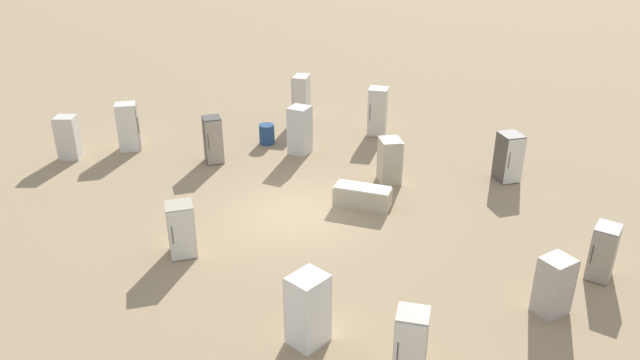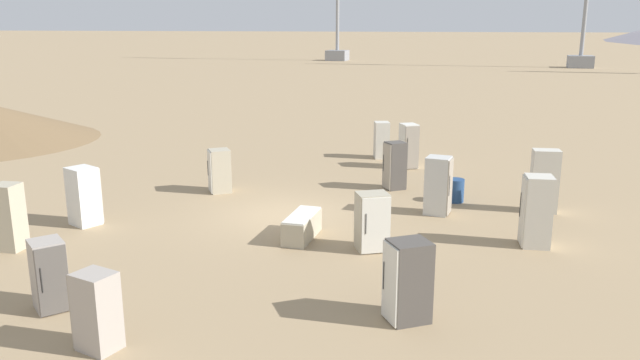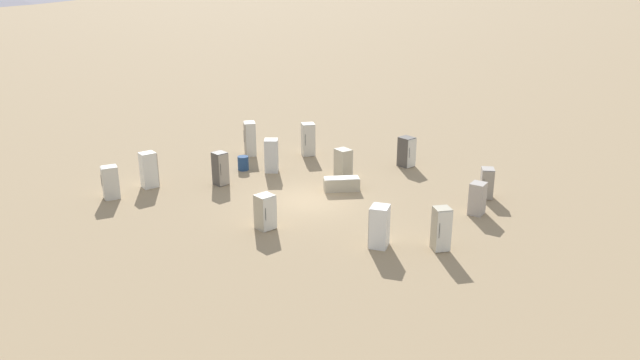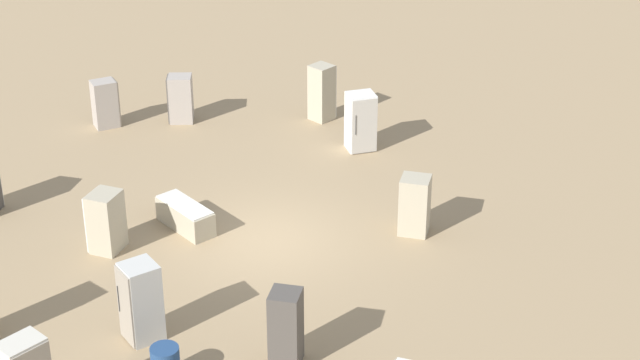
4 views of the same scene
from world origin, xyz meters
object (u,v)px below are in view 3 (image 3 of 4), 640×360
(discarded_fridge_1, at_px, (487,183))
(discarded_fridge_8, at_px, (407,152))
(discarded_fridge_9, at_px, (265,212))
(discarded_fridge_4, at_px, (379,226))
(discarded_fridge_0, at_px, (271,156))
(discarded_fridge_13, at_px, (149,170))
(discarded_fridge_7, at_px, (110,182))
(rusty_barrel, at_px, (243,163))
(discarded_fridge_5, at_px, (343,163))
(discarded_fridge_10, at_px, (478,198))
(discarded_fridge_11, at_px, (441,229))
(discarded_fridge_3, at_px, (308,139))
(discarded_fridge_2, at_px, (342,184))
(discarded_fridge_6, at_px, (250,139))
(discarded_fridge_12, at_px, (220,169))

(discarded_fridge_1, bearing_deg, discarded_fridge_8, -48.64)
(discarded_fridge_9, bearing_deg, discarded_fridge_4, 118.16)
(discarded_fridge_0, height_order, discarded_fridge_8, discarded_fridge_0)
(discarded_fridge_1, height_order, discarded_fridge_13, discarded_fridge_13)
(discarded_fridge_7, bearing_deg, discarded_fridge_1, -115.33)
(discarded_fridge_9, height_order, rusty_barrel, discarded_fridge_9)
(discarded_fridge_7, bearing_deg, discarded_fridge_5, -100.08)
(discarded_fridge_10, xyz_separation_m, discarded_fridge_11, (-3.36, 2.60, 0.14))
(discarded_fridge_1, bearing_deg, discarded_fridge_3, -30.60)
(discarded_fridge_0, bearing_deg, discarded_fridge_10, -31.56)
(discarded_fridge_7, bearing_deg, discarded_fridge_8, -97.04)
(discarded_fridge_4, xyz_separation_m, discarded_fridge_5, (8.36, 0.28, -0.09))
(discarded_fridge_9, bearing_deg, discarded_fridge_2, -167.36)
(discarded_fridge_4, distance_m, discarded_fridge_6, 13.68)
(discarded_fridge_10, bearing_deg, discarded_fridge_1, 98.05)
(discarded_fridge_1, height_order, discarded_fridge_2, discarded_fridge_1)
(discarded_fridge_2, distance_m, discarded_fridge_11, 7.50)
(discarded_fridge_3, height_order, discarded_fridge_11, discarded_fridge_3)
(discarded_fridge_11, bearing_deg, discarded_fridge_9, -27.92)
(discarded_fridge_2, height_order, discarded_fridge_3, discarded_fridge_3)
(discarded_fridge_9, bearing_deg, discarded_fridge_6, -121.78)
(discarded_fridge_11, distance_m, rusty_barrel, 13.10)
(discarded_fridge_5, xyz_separation_m, discarded_fridge_13, (-0.56, 9.71, 0.14))
(rusty_barrel, bearing_deg, discarded_fridge_3, -57.68)
(discarded_fridge_2, distance_m, discarded_fridge_4, 6.42)
(discarded_fridge_10, bearing_deg, discarded_fridge_11, -89.39)
(discarded_fridge_4, distance_m, discarded_fridge_7, 13.19)
(discarded_fridge_5, relative_size, discarded_fridge_13, 0.84)
(discarded_fridge_6, height_order, discarded_fridge_10, discarded_fridge_6)
(discarded_fridge_1, distance_m, discarded_fridge_3, 10.90)
(discarded_fridge_3, relative_size, discarded_fridge_5, 1.25)
(discarded_fridge_1, xyz_separation_m, discarded_fridge_11, (-5.27, 3.72, 0.14))
(discarded_fridge_5, bearing_deg, discarded_fridge_12, -114.29)
(discarded_fridge_8, bearing_deg, discarded_fridge_13, -26.56)
(discarded_fridge_11, height_order, rusty_barrel, discarded_fridge_11)
(discarded_fridge_11, bearing_deg, discarded_fridge_3, -78.52)
(discarded_fridge_4, bearing_deg, discarded_fridge_12, 63.14)
(discarded_fridge_5, xyz_separation_m, discarded_fridge_6, (4.34, 4.80, 0.22))
(discarded_fridge_6, height_order, discarded_fridge_7, discarded_fridge_6)
(discarded_fridge_8, height_order, discarded_fridge_13, discarded_fridge_13)
(discarded_fridge_4, xyz_separation_m, discarded_fridge_11, (-0.52, -2.32, 0.02))
(discarded_fridge_8, relative_size, discarded_fridge_10, 1.12)
(discarded_fridge_0, bearing_deg, discarded_fridge_5, -13.17)
(discarded_fridge_2, height_order, discarded_fridge_10, discarded_fridge_10)
(discarded_fridge_8, bearing_deg, discarded_fridge_1, 82.58)
(discarded_fridge_3, bearing_deg, discarded_fridge_2, 93.02)
(discarded_fridge_5, height_order, discarded_fridge_13, discarded_fridge_13)
(discarded_fridge_1, height_order, discarded_fridge_11, discarded_fridge_11)
(discarded_fridge_6, relative_size, discarded_fridge_10, 1.34)
(discarded_fridge_0, height_order, discarded_fridge_2, discarded_fridge_0)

